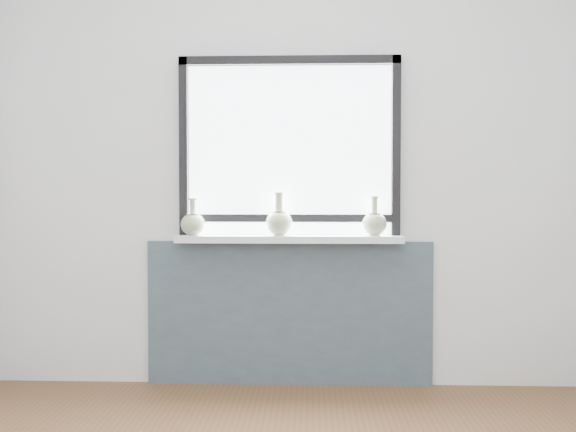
{
  "coord_description": "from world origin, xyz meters",
  "views": [
    {
      "loc": [
        0.13,
        -2.02,
        1.14
      ],
      "look_at": [
        0.0,
        1.55,
        1.02
      ],
      "focal_mm": 40.0,
      "sensor_mm": 36.0,
      "label": 1
    }
  ],
  "objects_px": {
    "windowsill": "(289,239)",
    "vase_c": "(374,223)",
    "vase_a": "(193,223)",
    "vase_b": "(279,221)"
  },
  "relations": [
    {
      "from": "windowsill",
      "to": "vase_c",
      "type": "height_order",
      "value": "vase_c"
    },
    {
      "from": "windowsill",
      "to": "vase_b",
      "type": "bearing_deg",
      "value": 178.37
    },
    {
      "from": "windowsill",
      "to": "vase_c",
      "type": "relative_size",
      "value": 5.74
    },
    {
      "from": "vase_c",
      "to": "vase_b",
      "type": "bearing_deg",
      "value": -179.72
    },
    {
      "from": "vase_a",
      "to": "vase_c",
      "type": "relative_size",
      "value": 0.95
    },
    {
      "from": "vase_b",
      "to": "vase_c",
      "type": "relative_size",
      "value": 1.1
    },
    {
      "from": "vase_a",
      "to": "vase_b",
      "type": "relative_size",
      "value": 0.86
    },
    {
      "from": "vase_a",
      "to": "vase_b",
      "type": "height_order",
      "value": "vase_b"
    },
    {
      "from": "vase_b",
      "to": "vase_c",
      "type": "xyz_separation_m",
      "value": [
        0.56,
        0.0,
        -0.01
      ]
    },
    {
      "from": "vase_a",
      "to": "vase_b",
      "type": "bearing_deg",
      "value": 2.93
    }
  ]
}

